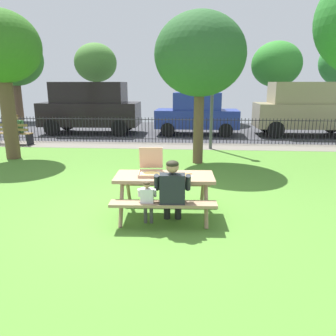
{
  "coord_description": "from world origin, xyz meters",
  "views": [
    {
      "loc": [
        0.82,
        -5.86,
        2.4
      ],
      "look_at": [
        0.35,
        0.47,
        0.75
      ],
      "focal_mm": 34.95,
      "sensor_mm": 36.0,
      "label": 1
    }
  ],
  "objects_px": {
    "child_at_table": "(147,199)",
    "parked_car_far_left": "(90,106)",
    "far_tree_left": "(14,60)",
    "tree_midground_right": "(200,55)",
    "far_tree_midright": "(276,65)",
    "picnic_table_foreground": "(164,184)",
    "parked_car_center": "(308,108)",
    "parked_car_left": "(197,113)",
    "person_on_park_bench": "(16,128)",
    "far_tree_center": "(195,49)",
    "far_tree_midleft": "(96,64)",
    "adult_at_table": "(172,190)",
    "tree_midground_left": "(1,49)",
    "pizza_slice_on_table": "(188,175)",
    "lamp_post_walkway": "(213,71)",
    "pizza_box_open": "(151,169)",
    "park_bench_left": "(12,134)"
  },
  "relations": [
    {
      "from": "picnic_table_foreground",
      "to": "tree_midground_left",
      "type": "bearing_deg",
      "value": 140.58
    },
    {
      "from": "pizza_box_open",
      "to": "parked_car_far_left",
      "type": "xyz_separation_m",
      "value": [
        -4.22,
        10.02,
        0.44
      ]
    },
    {
      "from": "pizza_slice_on_table",
      "to": "child_at_table",
      "type": "distance_m",
      "value": 0.92
    },
    {
      "from": "parked_car_far_left",
      "to": "picnic_table_foreground",
      "type": "bearing_deg",
      "value": -66.05
    },
    {
      "from": "child_at_table",
      "to": "parked_car_center",
      "type": "height_order",
      "value": "parked_car_center"
    },
    {
      "from": "person_on_park_bench",
      "to": "parked_car_far_left",
      "type": "height_order",
      "value": "parked_car_far_left"
    },
    {
      "from": "far_tree_left",
      "to": "person_on_park_bench",
      "type": "bearing_deg",
      "value": -62.8
    },
    {
      "from": "pizza_slice_on_table",
      "to": "far_tree_center",
      "type": "height_order",
      "value": "far_tree_center"
    },
    {
      "from": "parked_car_far_left",
      "to": "far_tree_midleft",
      "type": "relative_size",
      "value": 0.97
    },
    {
      "from": "picnic_table_foreground",
      "to": "far_tree_left",
      "type": "height_order",
      "value": "far_tree_left"
    },
    {
      "from": "lamp_post_walkway",
      "to": "far_tree_left",
      "type": "height_order",
      "value": "far_tree_left"
    },
    {
      "from": "person_on_park_bench",
      "to": "parked_car_far_left",
      "type": "xyz_separation_m",
      "value": [
        2.09,
        3.23,
        0.65
      ]
    },
    {
      "from": "picnic_table_foreground",
      "to": "parked_car_left",
      "type": "xyz_separation_m",
      "value": [
        0.7,
        10.09,
        0.41
      ]
    },
    {
      "from": "person_on_park_bench",
      "to": "far_tree_midright",
      "type": "distance_m",
      "value": 15.22
    },
    {
      "from": "far_tree_left",
      "to": "tree_midground_right",
      "type": "bearing_deg",
      "value": -44.13
    },
    {
      "from": "child_at_table",
      "to": "tree_midground_right",
      "type": "bearing_deg",
      "value": 79.06
    },
    {
      "from": "pizza_slice_on_table",
      "to": "far_tree_center",
      "type": "xyz_separation_m",
      "value": [
        0.12,
        15.6,
        3.69
      ]
    },
    {
      "from": "adult_at_table",
      "to": "tree_midground_right",
      "type": "relative_size",
      "value": 0.27
    },
    {
      "from": "pizza_box_open",
      "to": "lamp_post_walkway",
      "type": "height_order",
      "value": "lamp_post_walkway"
    },
    {
      "from": "far_tree_midright",
      "to": "tree_midground_right",
      "type": "bearing_deg",
      "value": -113.2
    },
    {
      "from": "parked_car_far_left",
      "to": "far_tree_left",
      "type": "xyz_separation_m",
      "value": [
        -6.59,
        5.53,
        2.53
      ]
    },
    {
      "from": "picnic_table_foreground",
      "to": "parked_car_far_left",
      "type": "xyz_separation_m",
      "value": [
        -4.48,
        10.09,
        0.71
      ]
    },
    {
      "from": "person_on_park_bench",
      "to": "lamp_post_walkway",
      "type": "height_order",
      "value": "lamp_post_walkway"
    },
    {
      "from": "park_bench_left",
      "to": "far_tree_midright",
      "type": "relative_size",
      "value": 0.33
    },
    {
      "from": "far_tree_midleft",
      "to": "far_tree_center",
      "type": "xyz_separation_m",
      "value": [
        6.26,
        -0.0,
        0.85
      ]
    },
    {
      "from": "lamp_post_walkway",
      "to": "far_tree_center",
      "type": "relative_size",
      "value": 0.76
    },
    {
      "from": "tree_midground_left",
      "to": "pizza_slice_on_table",
      "type": "bearing_deg",
      "value": -37.2
    },
    {
      "from": "lamp_post_walkway",
      "to": "far_tree_center",
      "type": "distance_m",
      "value": 9.28
    },
    {
      "from": "parked_car_center",
      "to": "parked_car_left",
      "type": "bearing_deg",
      "value": -180.0
    },
    {
      "from": "child_at_table",
      "to": "far_tree_left",
      "type": "relative_size",
      "value": 0.15
    },
    {
      "from": "adult_at_table",
      "to": "tree_midground_left",
      "type": "relative_size",
      "value": 0.26
    },
    {
      "from": "parked_car_center",
      "to": "person_on_park_bench",
      "type": "bearing_deg",
      "value": -165.38
    },
    {
      "from": "picnic_table_foreground",
      "to": "far_tree_midright",
      "type": "distance_m",
      "value": 16.83
    },
    {
      "from": "tree_midground_left",
      "to": "parked_car_far_left",
      "type": "height_order",
      "value": "tree_midground_left"
    },
    {
      "from": "child_at_table",
      "to": "parked_car_far_left",
      "type": "xyz_separation_m",
      "value": [
        -4.23,
        10.63,
        0.8
      ]
    },
    {
      "from": "park_bench_left",
      "to": "child_at_table",
      "type": "bearing_deg",
      "value": -48.6
    },
    {
      "from": "picnic_table_foreground",
      "to": "far_tree_center",
      "type": "relative_size",
      "value": 0.3
    },
    {
      "from": "pizza_box_open",
      "to": "park_bench_left",
      "type": "xyz_separation_m",
      "value": [
        -6.49,
        6.77,
        -0.45
      ]
    },
    {
      "from": "adult_at_table",
      "to": "parked_car_left",
      "type": "relative_size",
      "value": 0.3
    },
    {
      "from": "adult_at_table",
      "to": "parked_car_left",
      "type": "xyz_separation_m",
      "value": [
        0.53,
        10.58,
        0.35
      ]
    },
    {
      "from": "parked_car_center",
      "to": "far_tree_center",
      "type": "relative_size",
      "value": 0.76
    },
    {
      "from": "tree_midground_right",
      "to": "pizza_box_open",
      "type": "bearing_deg",
      "value": -102.66
    },
    {
      "from": "picnic_table_foreground",
      "to": "pizza_box_open",
      "type": "distance_m",
      "value": 0.38
    },
    {
      "from": "tree_midground_right",
      "to": "parked_car_far_left",
      "type": "distance_m",
      "value": 8.03
    },
    {
      "from": "parked_car_center",
      "to": "tree_midground_right",
      "type": "bearing_deg",
      "value": -131.23
    },
    {
      "from": "child_at_table",
      "to": "parked_car_far_left",
      "type": "height_order",
      "value": "parked_car_far_left"
    },
    {
      "from": "pizza_box_open",
      "to": "parked_car_left",
      "type": "xyz_separation_m",
      "value": [
        0.96,
        10.02,
        0.15
      ]
    },
    {
      "from": "child_at_table",
      "to": "far_tree_midright",
      "type": "distance_m",
      "value": 17.43
    },
    {
      "from": "far_tree_left",
      "to": "far_tree_midright",
      "type": "bearing_deg",
      "value": 0.0
    },
    {
      "from": "pizza_box_open",
      "to": "lamp_post_walkway",
      "type": "bearing_deg",
      "value": 77.34
    }
  ]
}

